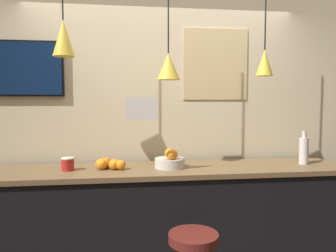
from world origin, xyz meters
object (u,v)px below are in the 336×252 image
spread_jar (68,164)px  mounted_tv (26,69)px  fruit_bowl (170,161)px  juice_bottle (304,150)px

spread_jar → mounted_tv: mounted_tv is taller
fruit_bowl → mounted_tv: size_ratio=0.39×
fruit_bowl → mounted_tv: (-1.23, 0.37, 0.78)m
juice_bottle → fruit_bowl: bearing=-179.8°
juice_bottle → mounted_tv: mounted_tv is taller
fruit_bowl → spread_jar: size_ratio=2.40×
juice_bottle → mounted_tv: (-2.42, 0.37, 0.72)m
juice_bottle → mounted_tv: 2.55m
spread_jar → mounted_tv: (-0.40, 0.37, 0.79)m
fruit_bowl → spread_jar: fruit_bowl is taller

